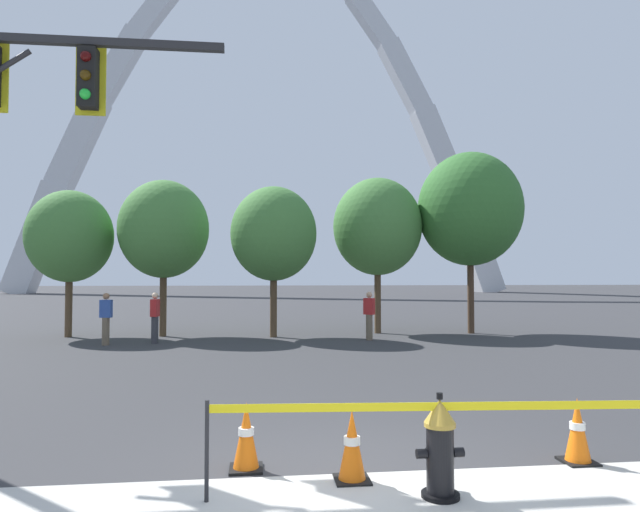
# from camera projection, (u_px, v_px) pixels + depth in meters

# --- Properties ---
(ground_plane) EXTENTS (240.00, 240.00, 0.00)m
(ground_plane) POSITION_uv_depth(u_px,v_px,m) (354.00, 475.00, 5.83)
(ground_plane) COLOR #333335
(fire_hydrant) EXTENTS (0.46, 0.48, 0.99)m
(fire_hydrant) POSITION_uv_depth(u_px,v_px,m) (440.00, 448.00, 5.26)
(fire_hydrant) COLOR black
(fire_hydrant) RESTS_ON ground
(caution_tape_barrier) EXTENTS (5.44, 0.43, 0.94)m
(caution_tape_barrier) POSITION_uv_depth(u_px,v_px,m) (493.00, 428.00, 5.27)
(caution_tape_barrier) COLOR #232326
(caution_tape_barrier) RESTS_ON ground
(traffic_cone_by_hydrant) EXTENTS (0.36, 0.36, 0.73)m
(traffic_cone_by_hydrant) POSITION_uv_depth(u_px,v_px,m) (246.00, 437.00, 6.01)
(traffic_cone_by_hydrant) COLOR black
(traffic_cone_by_hydrant) RESTS_ON ground
(traffic_cone_mid_sidewalk) EXTENTS (0.36, 0.36, 0.73)m
(traffic_cone_mid_sidewalk) POSITION_uv_depth(u_px,v_px,m) (352.00, 446.00, 5.68)
(traffic_cone_mid_sidewalk) COLOR black
(traffic_cone_mid_sidewalk) RESTS_ON ground
(traffic_cone_curb_edge) EXTENTS (0.36, 0.36, 0.73)m
(traffic_cone_curb_edge) POSITION_uv_depth(u_px,v_px,m) (578.00, 431.00, 6.24)
(traffic_cone_curb_edge) COLOR black
(traffic_cone_curb_edge) RESTS_ON ground
(monument_arch) EXTENTS (62.73, 3.12, 47.15)m
(monument_arch) POSITION_uv_depth(u_px,v_px,m) (266.00, 130.00, 70.93)
(monument_arch) COLOR silver
(monument_arch) RESTS_ON ground
(tree_far_left) EXTENTS (2.91, 2.91, 5.09)m
(tree_far_left) POSITION_uv_depth(u_px,v_px,m) (70.00, 237.00, 19.25)
(tree_far_left) COLOR brown
(tree_far_left) RESTS_ON ground
(tree_left_mid) EXTENTS (3.14, 3.14, 5.49)m
(tree_left_mid) POSITION_uv_depth(u_px,v_px,m) (164.00, 229.00, 19.47)
(tree_left_mid) COLOR brown
(tree_left_mid) RESTS_ON ground
(tree_center_left) EXTENTS (2.99, 2.99, 5.23)m
(tree_center_left) POSITION_uv_depth(u_px,v_px,m) (274.00, 234.00, 19.24)
(tree_center_left) COLOR brown
(tree_center_left) RESTS_ON ground
(tree_center_right) EXTENTS (3.29, 3.29, 5.76)m
(tree_center_right) POSITION_uv_depth(u_px,v_px,m) (377.00, 227.00, 20.55)
(tree_center_right) COLOR brown
(tree_center_right) RESTS_ON ground
(tree_right_mid) EXTENTS (3.83, 3.83, 6.70)m
(tree_right_mid) POSITION_uv_depth(u_px,v_px,m) (470.00, 209.00, 20.53)
(tree_right_mid) COLOR #473323
(tree_right_mid) RESTS_ON ground
(pedestrian_walking_left) EXTENTS (0.25, 0.37, 1.59)m
(pedestrian_walking_left) POSITION_uv_depth(u_px,v_px,m) (155.00, 317.00, 17.30)
(pedestrian_walking_left) COLOR #38383D
(pedestrian_walking_left) RESTS_ON ground
(pedestrian_standing_center) EXTENTS (0.36, 0.24, 1.59)m
(pedestrian_standing_center) POSITION_uv_depth(u_px,v_px,m) (106.00, 318.00, 16.89)
(pedestrian_standing_center) COLOR brown
(pedestrian_standing_center) RESTS_ON ground
(pedestrian_walking_right) EXTENTS (0.39, 0.37, 1.59)m
(pedestrian_walking_right) POSITION_uv_depth(u_px,v_px,m) (369.00, 315.00, 18.22)
(pedestrian_walking_right) COLOR brown
(pedestrian_walking_right) RESTS_ON ground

